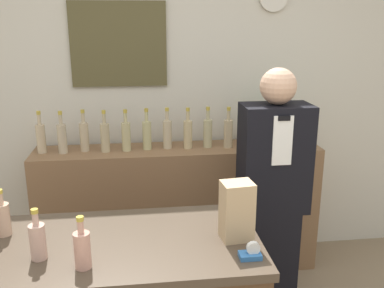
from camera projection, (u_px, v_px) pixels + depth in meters
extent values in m
cube|color=beige|center=(166.00, 93.00, 3.27)|extent=(5.20, 0.06, 2.70)
cube|color=#4B4427|center=(119.00, 44.00, 3.09)|extent=(0.69, 0.02, 0.60)
cube|color=brown|center=(179.00, 209.00, 3.28)|extent=(2.10, 0.38, 0.98)
cube|color=#423528|center=(97.00, 247.00, 1.88)|extent=(1.44, 0.66, 0.04)
cube|color=black|center=(268.00, 262.00, 2.77)|extent=(0.31, 0.25, 0.76)
cube|color=black|center=(274.00, 158.00, 2.57)|extent=(0.41, 0.25, 0.66)
cube|color=white|center=(283.00, 141.00, 2.41)|extent=(0.12, 0.01, 0.29)
cube|color=black|center=(284.00, 118.00, 2.37)|extent=(0.07, 0.01, 0.03)
sphere|color=tan|center=(278.00, 86.00, 2.45)|extent=(0.21, 0.21, 0.21)
cylinder|color=#B27047|center=(276.00, 138.00, 3.22)|extent=(0.17, 0.17, 0.10)
sphere|color=#2D6B2D|center=(277.00, 118.00, 3.17)|extent=(0.25, 0.25, 0.25)
cube|color=tan|center=(237.00, 211.00, 1.88)|extent=(0.15, 0.12, 0.27)
cube|color=#2D66A8|center=(250.00, 256.00, 1.75)|extent=(0.09, 0.06, 0.02)
cylinder|color=silver|center=(253.00, 248.00, 1.75)|extent=(0.06, 0.02, 0.06)
cylinder|color=tan|center=(3.00, 220.00, 1.93)|extent=(0.07, 0.07, 0.15)
cylinder|color=tan|center=(0.00, 199.00, 1.90)|extent=(0.02, 0.02, 0.05)
cylinder|color=tan|center=(38.00, 242.00, 1.73)|extent=(0.07, 0.07, 0.15)
cylinder|color=tan|center=(35.00, 219.00, 1.70)|extent=(0.02, 0.02, 0.05)
cylinder|color=#B29933|center=(34.00, 211.00, 1.70)|extent=(0.03, 0.03, 0.02)
cylinder|color=tan|center=(82.00, 250.00, 1.67)|extent=(0.07, 0.07, 0.15)
cylinder|color=tan|center=(81.00, 227.00, 1.64)|extent=(0.02, 0.02, 0.05)
cylinder|color=#B29933|center=(80.00, 219.00, 1.63)|extent=(0.03, 0.03, 0.02)
cylinder|color=tan|center=(41.00, 139.00, 3.01)|extent=(0.06, 0.06, 0.21)
cylinder|color=tan|center=(39.00, 120.00, 2.97)|extent=(0.02, 0.02, 0.07)
cylinder|color=#B29933|center=(38.00, 113.00, 2.96)|extent=(0.03, 0.03, 0.02)
cylinder|color=tan|center=(62.00, 139.00, 3.00)|extent=(0.06, 0.06, 0.21)
cylinder|color=tan|center=(61.00, 120.00, 2.97)|extent=(0.02, 0.02, 0.07)
cylinder|color=#B29933|center=(60.00, 113.00, 2.95)|extent=(0.03, 0.03, 0.02)
cylinder|color=tan|center=(84.00, 137.00, 3.05)|extent=(0.06, 0.06, 0.21)
cylinder|color=tan|center=(83.00, 118.00, 3.01)|extent=(0.02, 0.02, 0.07)
cylinder|color=#B29933|center=(82.00, 111.00, 3.00)|extent=(0.03, 0.03, 0.02)
cylinder|color=tan|center=(105.00, 138.00, 3.03)|extent=(0.06, 0.06, 0.21)
cylinder|color=tan|center=(104.00, 119.00, 3.00)|extent=(0.02, 0.02, 0.07)
cylinder|color=#B29933|center=(104.00, 112.00, 2.98)|extent=(0.03, 0.03, 0.02)
cylinder|color=tan|center=(126.00, 137.00, 3.06)|extent=(0.06, 0.06, 0.21)
cylinder|color=tan|center=(125.00, 118.00, 3.02)|extent=(0.02, 0.02, 0.07)
cylinder|color=#B29933|center=(125.00, 111.00, 3.01)|extent=(0.03, 0.03, 0.02)
cylinder|color=tan|center=(147.00, 135.00, 3.10)|extent=(0.06, 0.06, 0.21)
cylinder|color=tan|center=(146.00, 117.00, 3.06)|extent=(0.02, 0.02, 0.07)
cylinder|color=#B29933|center=(146.00, 110.00, 3.04)|extent=(0.03, 0.03, 0.02)
cylinder|color=tan|center=(167.00, 135.00, 3.12)|extent=(0.06, 0.06, 0.21)
cylinder|color=tan|center=(167.00, 116.00, 3.08)|extent=(0.02, 0.02, 0.07)
cylinder|color=#B29933|center=(167.00, 109.00, 3.07)|extent=(0.03, 0.03, 0.02)
cylinder|color=tan|center=(188.00, 135.00, 3.12)|extent=(0.06, 0.06, 0.21)
cylinder|color=tan|center=(188.00, 116.00, 3.08)|extent=(0.02, 0.02, 0.07)
cylinder|color=#B29933|center=(188.00, 109.00, 3.07)|extent=(0.03, 0.03, 0.02)
cylinder|color=tan|center=(208.00, 134.00, 3.15)|extent=(0.06, 0.06, 0.21)
cylinder|color=tan|center=(208.00, 115.00, 3.11)|extent=(0.02, 0.02, 0.07)
cylinder|color=#B29933|center=(208.00, 109.00, 3.09)|extent=(0.03, 0.03, 0.02)
cylinder|color=tan|center=(228.00, 134.00, 3.14)|extent=(0.06, 0.06, 0.21)
cylinder|color=tan|center=(229.00, 115.00, 3.10)|extent=(0.02, 0.02, 0.07)
cylinder|color=#B29933|center=(229.00, 109.00, 3.09)|extent=(0.03, 0.03, 0.02)
cylinder|color=tan|center=(247.00, 132.00, 3.19)|extent=(0.06, 0.06, 0.21)
cylinder|color=tan|center=(247.00, 114.00, 3.16)|extent=(0.02, 0.02, 0.07)
cylinder|color=#B29933|center=(248.00, 107.00, 3.14)|extent=(0.03, 0.03, 0.02)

